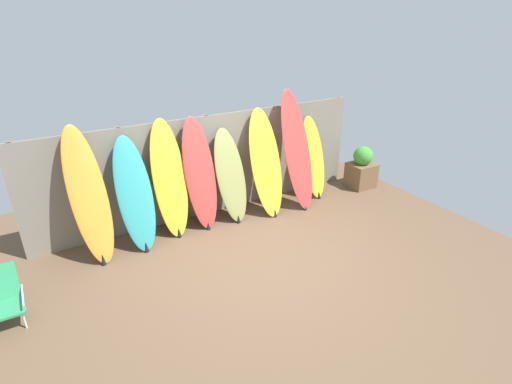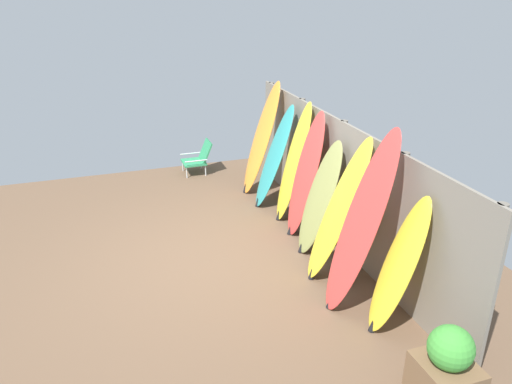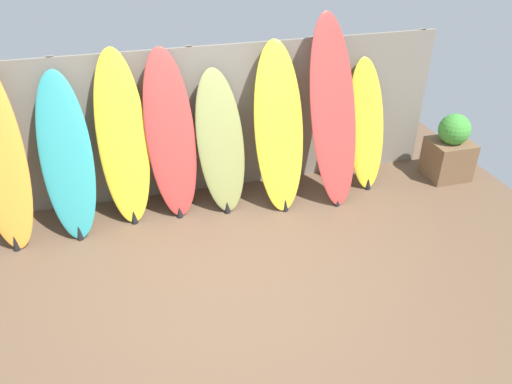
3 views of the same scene
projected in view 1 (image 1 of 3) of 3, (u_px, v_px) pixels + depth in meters
The scene contains 11 objects.
ground at pixel (268, 266), 5.85m from camera, with size 7.68×7.68×0.00m, color brown.
fence_back at pixel (208, 166), 7.04m from camera, with size 6.08×0.11×1.80m.
surfboard_orange_0 at pixel (88, 197), 5.70m from camera, with size 0.61×0.79×1.99m.
surfboard_teal_1 at pixel (135, 195), 6.05m from camera, with size 0.54×0.69×1.73m.
surfboard_yellow_2 at pixel (170, 180), 6.37m from camera, with size 0.54×0.56×1.90m.
surfboard_red_3 at pixel (200, 175), 6.59m from camera, with size 0.59×0.58×1.88m.
surfboard_olive_4 at pixel (231, 176), 6.88m from camera, with size 0.60×0.65×1.61m.
surfboard_yellow_5 at pixel (266, 163), 7.09m from camera, with size 0.63×0.82×1.86m.
surfboard_red_6 at pixel (297, 151), 7.28m from camera, with size 0.62×0.81×2.14m.
surfboard_yellow_7 at pixel (313, 158), 7.78m from camera, with size 0.48×0.59×1.57m.
planter_box at pixel (362, 169), 8.30m from camera, with size 0.52×0.48×0.87m.
Camera 1 is at (-2.63, -4.08, 3.44)m, focal length 28.00 mm.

